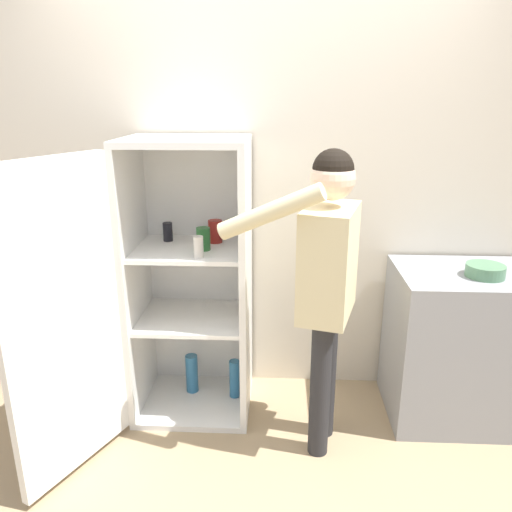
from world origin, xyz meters
name	(u,v)px	position (x,y,z in m)	size (l,w,h in m)	color
ground_plane	(253,483)	(0.00, 0.00, 0.00)	(12.00, 12.00, 0.00)	tan
wall_back	(262,187)	(0.00, 0.98, 1.27)	(7.00, 0.06, 2.55)	beige
refrigerator	(167,288)	(-0.50, 0.56, 0.79)	(0.98, 1.16, 1.59)	white
person	(327,268)	(0.34, 0.33, 1.00)	(0.70, 0.53, 1.57)	#262628
counter	(459,345)	(1.15, 0.64, 0.44)	(0.76, 0.59, 0.88)	gray
bowl	(485,271)	(1.20, 0.57, 0.92)	(0.20, 0.20, 0.07)	#517F5B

